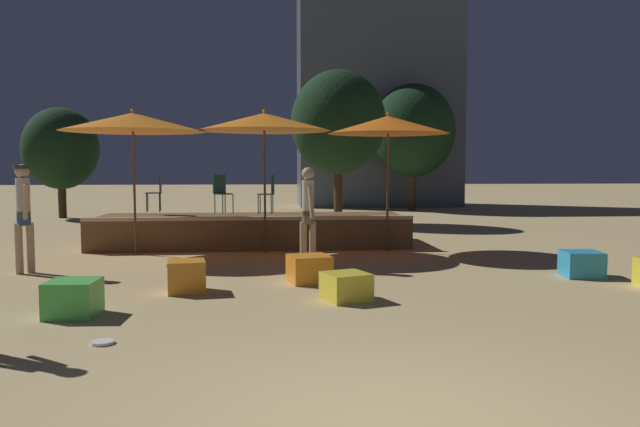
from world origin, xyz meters
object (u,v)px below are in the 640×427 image
object	(u,v)px
bistro_chair_1	(269,190)
frisbee_disc	(103,342)
cube_seat_0	(309,269)
patio_umbrella_1	(133,122)
cube_seat_1	(73,298)
background_tree_0	(413,131)
background_tree_1	(61,149)
person_0	(23,210)
cube_seat_3	(186,276)
cube_seat_2	(346,287)
background_tree_2	(338,123)
cube_seat_5	(582,264)
person_1	(308,212)
bistro_chair_2	(221,190)
patio_umbrella_2	(388,125)
patio_umbrella_0	(264,122)
bistro_chair_0	(157,189)

from	to	relation	value
bistro_chair_1	frisbee_disc	xyz separation A→B (m)	(-1.78, -7.90, -1.29)
bistro_chair_1	cube_seat_0	bearing A→B (deg)	15.45
patio_umbrella_1	cube_seat_1	xyz separation A→B (m)	(0.37, -5.48, -2.55)
bistro_chair_1	frisbee_disc	distance (m)	8.20
background_tree_0	background_tree_1	distance (m)	13.79
person_0	background_tree_1	xyz separation A→B (m)	(-3.18, 12.03, 1.39)
cube_seat_3	background_tree_0	size ratio (longest dim) A/B	0.12
cube_seat_2	background_tree_1	xyz separation A→B (m)	(-8.46, 14.65, 2.30)
cube_seat_0	background_tree_2	bearing A→B (deg)	80.90
cube_seat_5	person_1	bearing A→B (deg)	164.18
person_0	bistro_chair_2	bearing A→B (deg)	-161.68
person_0	background_tree_1	world-z (taller)	background_tree_1
cube_seat_2	bistro_chair_2	size ratio (longest dim) A/B	0.82
background_tree_1	patio_umbrella_2	bearing A→B (deg)	-44.23
cube_seat_2	bistro_chair_1	xyz separation A→B (m)	(-1.03, 5.99, 1.12)
cube_seat_5	bistro_chair_2	world-z (taller)	bistro_chair_2
cube_seat_0	background_tree_1	xyz separation A→B (m)	(-8.03, 13.26, 2.27)
bistro_chair_1	background_tree_1	size ratio (longest dim) A/B	0.23
patio_umbrella_0	cube_seat_5	world-z (taller)	patio_umbrella_0
cube_seat_1	background_tree_0	xyz separation A→B (m)	(8.51, 18.06, 3.13)
bistro_chair_0	bistro_chair_2	size ratio (longest dim) A/B	1.00
cube_seat_5	person_0	distance (m)	9.57
cube_seat_1	background_tree_0	size ratio (longest dim) A/B	0.12
cube_seat_0	background_tree_0	xyz separation A→B (m)	(5.44, 16.04, 3.14)
cube_seat_3	bistro_chair_0	distance (m)	6.42
person_1	background_tree_2	world-z (taller)	background_tree_2
background_tree_2	cube_seat_1	bearing A→B (deg)	-111.19
cube_seat_2	background_tree_2	distance (m)	11.92
background_tree_0	patio_umbrella_2	bearing A→B (deg)	-105.59
bistro_chair_0	background_tree_0	distance (m)	13.85
frisbee_disc	cube_seat_5	bearing A→B (deg)	25.94
patio_umbrella_0	background_tree_2	distance (m)	6.95
patio_umbrella_0	bistro_chair_0	xyz separation A→B (m)	(-2.61, 2.00, -1.49)
cube_seat_0	background_tree_0	size ratio (longest dim) A/B	0.14
cube_seat_5	frisbee_disc	world-z (taller)	cube_seat_5
background_tree_2	patio_umbrella_2	bearing A→B (deg)	-87.01
bistro_chair_2	background_tree_1	distance (m)	10.55
person_1	background_tree_0	bearing A→B (deg)	55.29
cube_seat_1	bistro_chair_1	distance (m)	7.14
person_0	frisbee_disc	distance (m)	5.26
background_tree_1	cube_seat_2	bearing A→B (deg)	-60.01
cube_seat_2	frisbee_disc	xyz separation A→B (m)	(-2.81, -1.90, -0.17)
cube_seat_3	frisbee_disc	distance (m)	2.72
cube_seat_5	person_0	world-z (taller)	person_0
patio_umbrella_1	bistro_chair_1	xyz separation A→B (m)	(2.83, 1.14, -1.46)
frisbee_disc	background_tree_0	distance (m)	21.13
patio_umbrella_0	person_0	size ratio (longest dim) A/B	1.62
patio_umbrella_1	bistro_chair_2	xyz separation A→B (m)	(1.70, 1.41, -1.46)
cube_seat_0	bistro_chair_1	world-z (taller)	bistro_chair_1
cube_seat_1	person_0	xyz separation A→B (m)	(-1.78, 3.24, 0.88)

